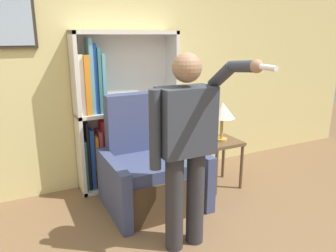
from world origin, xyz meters
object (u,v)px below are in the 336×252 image
Objects in this scene: armchair at (152,171)px; table_lamp at (222,111)px; person_standing at (186,142)px; bookcase at (115,113)px; side_table at (221,149)px.

armchair reaches higher than table_lamp.
person_standing is at bearing -138.75° from table_lamp.
bookcase is 1.40m from person_standing.
table_lamp reaches higher than side_table.
bookcase is 1.29m from side_table.
bookcase is 1.10× the size of person_standing.
armchair is 0.99m from person_standing.
person_standing is at bearing -84.43° from bookcase.
armchair is 0.90m from side_table.
person_standing reaches higher than armchair.
bookcase reaches higher than person_standing.
table_lamp is (1.08, -0.57, 0.03)m from bookcase.
bookcase is at bearing 152.07° from table_lamp.
bookcase is 3.16× the size of side_table.
side_table is at bearing 41.25° from person_standing.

